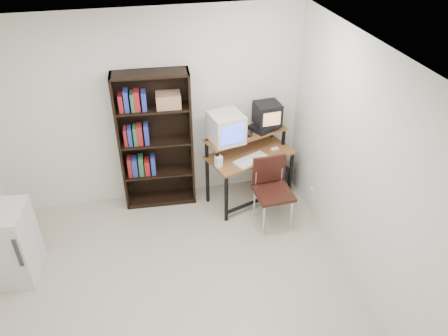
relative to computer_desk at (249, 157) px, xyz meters
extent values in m
cube|color=beige|center=(-1.24, -1.62, -0.69)|extent=(4.00, 4.00, 0.01)
cube|color=white|center=(-1.24, -1.62, 1.92)|extent=(4.00, 4.00, 0.01)
cube|color=silver|center=(-1.24, 0.38, 0.62)|extent=(4.00, 0.01, 2.60)
cube|color=silver|center=(0.76, -1.62, 0.62)|extent=(0.01, 4.00, 2.60)
cube|color=brown|center=(0.01, -0.02, 0.04)|extent=(1.26, 0.91, 0.03)
cube|color=brown|center=(-0.03, 0.09, 0.29)|extent=(1.19, 0.69, 0.02)
cylinder|color=black|center=(-0.41, -0.42, -0.32)|extent=(0.05, 0.05, 0.72)
cylinder|color=black|center=(0.58, -0.08, -0.32)|extent=(0.05, 0.05, 0.72)
cylinder|color=black|center=(-0.57, 0.04, -0.19)|extent=(0.05, 0.05, 0.98)
cylinder|color=black|center=(0.43, 0.38, -0.19)|extent=(0.05, 0.05, 0.98)
cylinder|color=black|center=(0.09, -0.25, -0.56)|extent=(1.01, 0.39, 0.05)
cube|color=silver|center=(-0.32, 0.00, 0.48)|extent=(0.47, 0.47, 0.38)
cube|color=blue|center=(-0.28, -0.20, 0.48)|extent=(0.29, 0.07, 0.24)
cube|color=black|center=(0.24, 0.17, 0.33)|extent=(0.44, 0.40, 0.08)
cube|color=black|center=(0.28, 0.18, 0.52)|extent=(0.34, 0.33, 0.30)
cube|color=tan|center=(0.29, 0.02, 0.52)|extent=(0.24, 0.03, 0.18)
cylinder|color=#26262B|center=(-0.02, 0.05, 0.31)|extent=(0.16, 0.16, 0.05)
cube|color=silver|center=(-0.02, -0.19, 0.06)|extent=(0.51, 0.39, 0.03)
cube|color=black|center=(0.35, 0.00, 0.04)|extent=(0.26, 0.24, 0.01)
cube|color=white|center=(0.36, 0.01, 0.06)|extent=(0.11, 0.08, 0.03)
cube|color=silver|center=(-0.47, -0.23, 0.12)|extent=(0.10, 0.10, 0.17)
cube|color=black|center=(0.44, 0.12, -0.47)|extent=(0.33, 0.49, 0.42)
cube|color=black|center=(0.15, -0.61, -0.19)|extent=(0.47, 0.47, 0.04)
cube|color=black|center=(0.14, -0.40, 0.04)|extent=(0.43, 0.06, 0.37)
cylinder|color=silver|center=(-0.02, -0.80, -0.45)|extent=(0.02, 0.02, 0.47)
cylinder|color=silver|center=(0.35, -0.78, -0.45)|extent=(0.02, 0.02, 0.47)
cylinder|color=silver|center=(-0.04, -0.43, -0.45)|extent=(0.02, 0.02, 0.47)
cylinder|color=silver|center=(0.33, -0.42, -0.45)|extent=(0.02, 0.02, 0.47)
cube|color=black|center=(-1.66, 0.24, 0.26)|extent=(0.05, 0.32, 1.89)
cube|color=black|center=(-0.75, 0.18, 0.26)|extent=(0.05, 0.32, 1.89)
cube|color=black|center=(-1.20, 0.36, 0.26)|extent=(0.94, 0.08, 1.89)
cube|color=black|center=(-1.21, 0.21, 1.19)|extent=(0.96, 0.37, 0.03)
cube|color=black|center=(-1.21, 0.21, -0.65)|extent=(0.96, 0.37, 0.06)
cube|color=black|center=(-1.21, 0.21, -0.21)|extent=(0.90, 0.35, 0.03)
cube|color=black|center=(-1.21, 0.21, 0.26)|extent=(0.90, 0.35, 0.02)
cube|color=black|center=(-1.21, 0.21, 0.73)|extent=(0.90, 0.35, 0.02)
cube|color=#9C734F|center=(-1.01, 0.20, 0.84)|extent=(0.31, 0.25, 0.18)
cube|color=silver|center=(-2.96, -0.82, -0.22)|extent=(0.60, 0.60, 0.92)
cube|color=#333333|center=(-2.78, -1.13, -0.11)|extent=(0.04, 0.02, 0.37)
cube|color=beige|center=(0.74, -0.47, -0.38)|extent=(0.02, 0.08, 0.12)
camera|label=1|loc=(-1.42, -4.77, 3.09)|focal=35.00mm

